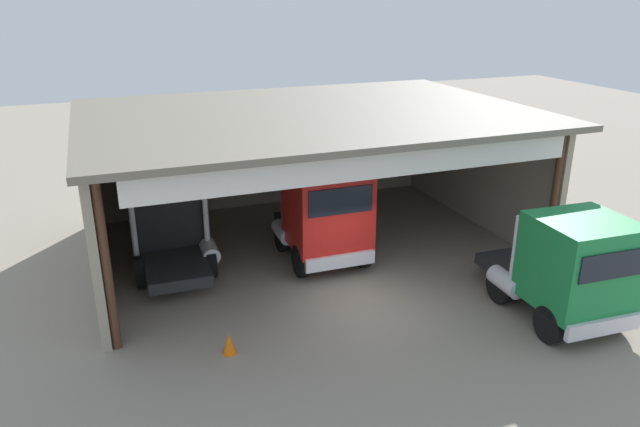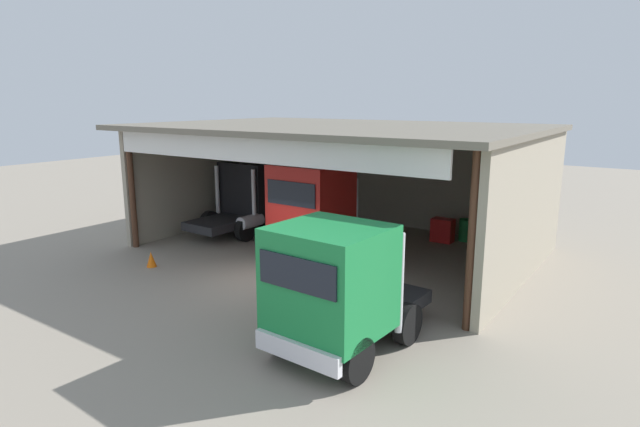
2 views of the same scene
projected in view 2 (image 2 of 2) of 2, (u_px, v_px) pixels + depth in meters
name	position (u px, v px, depth m)	size (l,w,h in m)	color
ground_plane	(262.00, 280.00, 17.45)	(80.00, 80.00, 0.00)	gray
workshop_shed	(351.00, 160.00, 21.27)	(15.02, 10.74, 5.00)	#9E937F
truck_black_left_bay	(252.00, 195.00, 23.82)	(2.72, 5.06, 3.17)	black
truck_red_center_bay	(315.00, 209.00, 19.50)	(2.66, 4.61, 3.64)	red
truck_green_yard_outside	(337.00, 287.00, 12.02)	(2.63, 4.85, 3.19)	#197F3D
oil_drum	(466.00, 230.00, 22.25)	(0.58, 0.58, 0.94)	#197233
tool_cart	(443.00, 230.00, 22.12)	(0.90, 0.60, 1.00)	red
traffic_cone	(151.00, 259.00, 18.80)	(0.36, 0.36, 0.56)	orange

